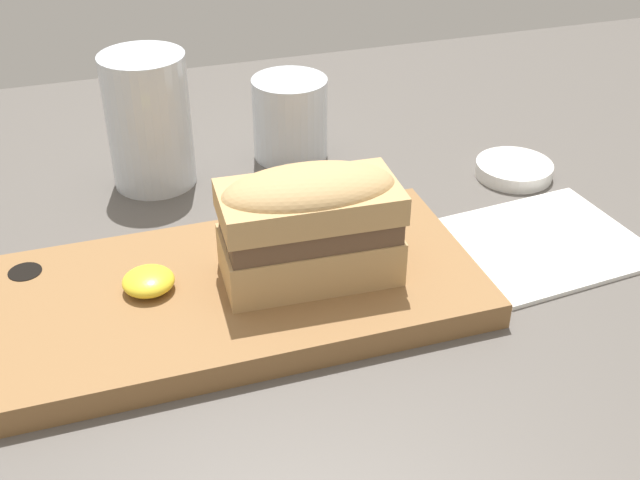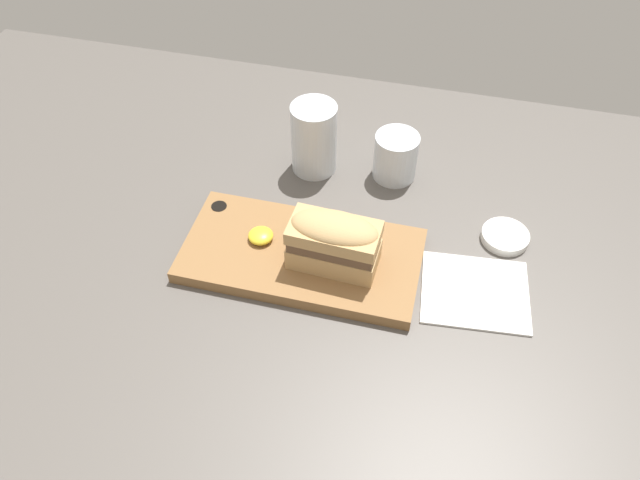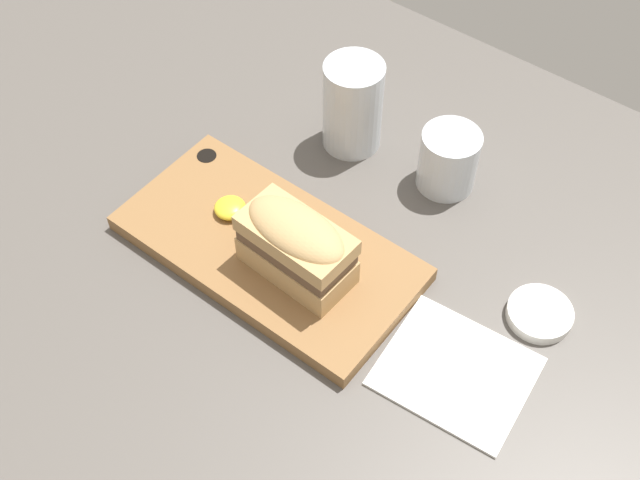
{
  "view_description": "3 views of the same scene",
  "coord_description": "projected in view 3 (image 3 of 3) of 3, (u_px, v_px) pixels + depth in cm",
  "views": [
    {
      "loc": [
        -6.51,
        -49.19,
        39.85
      ],
      "look_at": [
        8.74,
        -1.87,
        7.75
      ],
      "focal_mm": 45.0,
      "sensor_mm": 36.0,
      "label": 1
    },
    {
      "loc": [
        20.81,
        -60.33,
        76.11
      ],
      "look_at": [
        6.39,
        -2.06,
        9.74
      ],
      "focal_mm": 35.0,
      "sensor_mm": 36.0,
      "label": 2
    },
    {
      "loc": [
        44.0,
        -42.79,
        80.0
      ],
      "look_at": [
        9.85,
        1.3,
        8.73
      ],
      "focal_mm": 45.0,
      "sensor_mm": 36.0,
      "label": 3
    }
  ],
  "objects": [
    {
      "name": "wine_glass",
      "position": [
        448.0,
        161.0,
        1.02
      ],
      "size": [
        7.59,
        7.59,
        8.34
      ],
      "color": "silver",
      "rests_on": "dining_table"
    },
    {
      "name": "mustard_dollop",
      "position": [
        230.0,
        208.0,
        0.98
      ],
      "size": [
        3.91,
        3.91,
        1.56
      ],
      "color": "yellow",
      "rests_on": "serving_board"
    },
    {
      "name": "sandwich",
      "position": [
        296.0,
        244.0,
        0.9
      ],
      "size": [
        13.49,
        7.38,
        9.03
      ],
      "rotation": [
        0.0,
        0.0,
        -0.05
      ],
      "color": "tan",
      "rests_on": "serving_board"
    },
    {
      "name": "water_glass",
      "position": [
        353.0,
        111.0,
        1.05
      ],
      "size": [
        7.93,
        7.93,
        12.88
      ],
      "color": "silver",
      "rests_on": "dining_table"
    },
    {
      "name": "napkin",
      "position": [
        456.0,
        371.0,
        0.88
      ],
      "size": [
        16.96,
        14.97,
        0.4
      ],
      "rotation": [
        0.0,
        0.0,
        0.09
      ],
      "color": "white",
      "rests_on": "dining_table"
    },
    {
      "name": "condiment_dish",
      "position": [
        540.0,
        314.0,
        0.92
      ],
      "size": [
        7.54,
        7.54,
        1.41
      ],
      "color": "white",
      "rests_on": "dining_table"
    },
    {
      "name": "serving_board",
      "position": [
        265.0,
        250.0,
        0.97
      ],
      "size": [
        36.46,
        18.39,
        2.19
      ],
      "color": "olive",
      "rests_on": "dining_table"
    },
    {
      "name": "dining_table",
      "position": [
        251.0,
        247.0,
        1.0
      ],
      "size": [
        163.74,
        102.52,
        2.0
      ],
      "color": "#56514C",
      "rests_on": "ground"
    }
  ]
}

